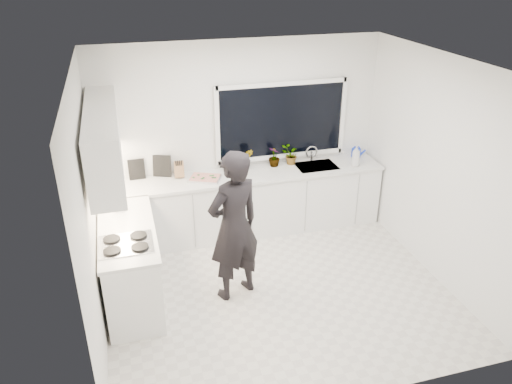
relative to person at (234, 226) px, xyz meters
name	(u,v)px	position (x,y,z in m)	size (l,w,h in m)	color
floor	(277,290)	(0.50, -0.08, -0.92)	(4.00, 3.50, 0.02)	beige
wall_back	(240,137)	(0.50, 1.68, 0.44)	(4.00, 0.02, 2.70)	white
wall_left	(88,213)	(-1.51, -0.08, 0.44)	(0.02, 3.50, 2.70)	white
wall_right	(438,170)	(2.51, -0.08, 0.44)	(0.02, 3.50, 2.70)	white
ceiling	(282,64)	(0.50, -0.08, 1.80)	(4.00, 3.50, 0.02)	white
window	(282,121)	(1.10, 1.64, 0.64)	(1.80, 0.02, 1.00)	black
base_cabinets_back	(246,204)	(0.50, 1.37, -0.47)	(3.92, 0.58, 0.88)	white
base_cabinets_left	(131,264)	(-1.17, 0.27, -0.47)	(0.58, 1.60, 0.88)	white
countertop_back	(246,175)	(0.50, 1.36, -0.01)	(3.94, 0.62, 0.04)	silver
countertop_left	(126,230)	(-1.17, 0.27, -0.01)	(0.62, 1.60, 0.04)	silver
upper_cabinets	(104,141)	(-1.29, 0.62, 0.94)	(0.34, 2.10, 0.70)	white
sink	(316,169)	(1.55, 1.37, -0.04)	(0.58, 0.42, 0.14)	silver
faucet	(312,154)	(1.55, 1.57, 0.12)	(0.03, 0.03, 0.22)	silver
stovetop	(126,244)	(-1.19, -0.08, 0.02)	(0.56, 0.48, 0.03)	black
person	(234,226)	(0.00, 0.00, 0.00)	(0.67, 0.44, 1.83)	black
pizza_tray	(205,178)	(-0.08, 1.34, 0.02)	(0.42, 0.31, 0.03)	silver
pizza	(205,177)	(-0.08, 1.34, 0.04)	(0.38, 0.27, 0.01)	red
watering_can	(356,153)	(2.25, 1.53, 0.07)	(0.14, 0.14, 0.13)	#1636D1
paper_towel_roll	(107,177)	(-1.35, 1.47, 0.14)	(0.11, 0.11, 0.26)	white
knife_block	(179,170)	(-0.40, 1.51, 0.12)	(0.13, 0.10, 0.22)	olive
utensil_crock	(120,205)	(-1.22, 0.72, 0.09)	(0.13, 0.13, 0.16)	silver
picture_frame_large	(137,169)	(-0.96, 1.61, 0.15)	(0.22, 0.02, 0.28)	black
picture_frame_small	(162,166)	(-0.62, 1.61, 0.16)	(0.25, 0.02, 0.30)	black
herb_plants	(271,157)	(0.91, 1.53, 0.15)	(1.17, 0.24, 0.30)	#26662D
soap_bottles	(356,157)	(2.08, 1.22, 0.15)	(0.16, 0.16, 0.32)	#D8BF66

